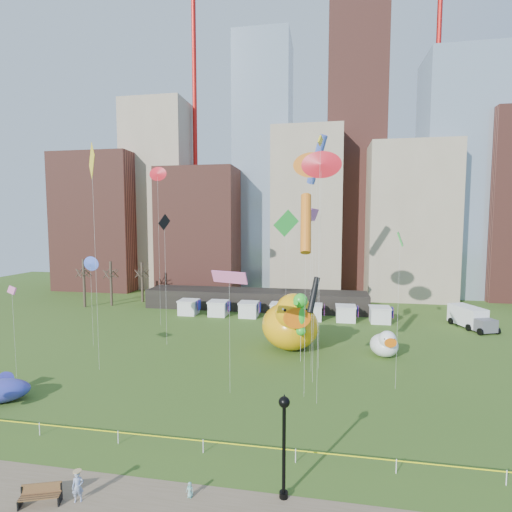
% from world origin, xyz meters
% --- Properties ---
extents(ground, '(160.00, 160.00, 0.00)m').
position_xyz_m(ground, '(0.00, 0.00, 0.00)').
color(ground, '#395A1C').
rests_on(ground, ground).
extents(footpath, '(70.00, 4.00, 0.02)m').
position_xyz_m(footpath, '(0.00, -5.00, 0.01)').
color(footpath, brown).
rests_on(footpath, ground).
extents(skyline, '(101.00, 23.00, 68.00)m').
position_xyz_m(skyline, '(2.25, 61.06, 21.44)').
color(skyline, brown).
rests_on(skyline, ground).
extents(crane_left, '(23.00, 1.00, 76.00)m').
position_xyz_m(crane_left, '(-21.11, 64.00, 46.90)').
color(crane_left, red).
rests_on(crane_left, ground).
extents(crane_right, '(23.00, 1.00, 76.00)m').
position_xyz_m(crane_right, '(30.89, 64.00, 46.90)').
color(crane_right, red).
rests_on(crane_right, ground).
extents(pavilion, '(38.00, 6.00, 3.20)m').
position_xyz_m(pavilion, '(-4.00, 42.00, 1.60)').
color(pavilion, black).
rests_on(pavilion, ground).
extents(vendor_tents, '(33.24, 2.80, 2.40)m').
position_xyz_m(vendor_tents, '(1.02, 36.00, 1.11)').
color(vendor_tents, white).
rests_on(vendor_tents, ground).
extents(bare_trees, '(8.44, 6.44, 8.50)m').
position_xyz_m(bare_trees, '(-30.17, 40.54, 4.01)').
color(bare_trees, '#382B21').
rests_on(bare_trees, ground).
extents(caution_tape, '(50.00, 0.06, 0.90)m').
position_xyz_m(caution_tape, '(0.00, 0.00, 0.68)').
color(caution_tape, white).
rests_on(caution_tape, ground).
extents(big_duck, '(8.33, 9.88, 7.05)m').
position_xyz_m(big_duck, '(3.89, 21.36, 3.24)').
color(big_duck, '#F2A50C').
rests_on(big_duck, ground).
extents(small_duck, '(3.55, 4.39, 3.20)m').
position_xyz_m(small_duck, '(14.41, 20.75, 1.47)').
color(small_duck, white).
rests_on(small_duck, ground).
extents(seahorse_green, '(1.98, 2.22, 7.44)m').
position_xyz_m(seahorse_green, '(5.25, 17.69, 5.55)').
color(seahorse_green, silver).
rests_on(seahorse_green, ground).
extents(seahorse_purple, '(1.42, 1.62, 4.59)m').
position_xyz_m(seahorse_purple, '(3.94, 23.79, 3.19)').
color(seahorse_purple, silver).
rests_on(seahorse_purple, ground).
extents(park_bench, '(2.13, 1.27, 1.04)m').
position_xyz_m(park_bench, '(-7.10, -5.91, 0.57)').
color(park_bench, '#562F1D').
rests_on(park_bench, footpath).
extents(lamppost, '(0.61, 0.61, 5.86)m').
position_xyz_m(lamppost, '(5.58, -3.20, 3.58)').
color(lamppost, black).
rests_on(lamppost, footpath).
extents(box_truck, '(4.80, 7.40, 2.96)m').
position_xyz_m(box_truck, '(28.23, 35.16, 1.52)').
color(box_truck, white).
rests_on(box_truck, ground).
extents(woman, '(0.71, 0.60, 1.64)m').
position_xyz_m(woman, '(-5.26, -5.39, 0.84)').
color(woman, white).
rests_on(woman, footpath).
extents(toddler, '(0.31, 0.24, 0.85)m').
position_xyz_m(toddler, '(0.54, -4.05, 0.44)').
color(toddler, white).
rests_on(toddler, footpath).
extents(kite_0, '(2.67, 0.50, 21.97)m').
position_xyz_m(kite_0, '(7.19, 16.07, 20.62)').
color(kite_0, silver).
rests_on(kite_0, ground).
extents(kite_1, '(3.40, 1.57, 10.80)m').
position_xyz_m(kite_1, '(-0.39, 8.86, 10.25)').
color(kite_1, silver).
rests_on(kite_1, ground).
extents(kite_2, '(1.31, 2.00, 9.95)m').
position_xyz_m(kite_2, '(6.69, 12.49, 8.29)').
color(kite_2, silver).
rests_on(kite_2, ground).
extents(kite_3, '(3.15, 1.66, 16.63)m').
position_xyz_m(kite_3, '(2.78, 26.52, 14.71)').
color(kite_3, silver).
rests_on(kite_3, ground).
extents(kite_4, '(0.42, 1.75, 21.58)m').
position_xyz_m(kite_4, '(7.16, 8.14, 20.82)').
color(kite_4, silver).
rests_on(kite_4, ground).
extents(kite_5, '(3.13, 3.56, 26.32)m').
position_xyz_m(kite_5, '(6.51, 29.26, 23.17)').
color(kite_5, silver).
rests_on(kite_5, ground).
extents(kite_6, '(1.01, 3.03, 17.44)m').
position_xyz_m(kite_6, '(6.06, 9.30, 14.88)').
color(kite_6, silver).
rests_on(kite_6, ground).
extents(kite_7, '(1.11, 3.91, 16.29)m').
position_xyz_m(kite_7, '(6.47, 15.01, 15.64)').
color(kite_7, silver).
rests_on(kite_7, ground).
extents(kite_8, '(1.94, 0.65, 22.75)m').
position_xyz_m(kite_8, '(-15.69, 28.82, 21.72)').
color(kite_8, silver).
rests_on(kite_8, ground).
extents(kite_9, '(1.95, 1.47, 8.90)m').
position_xyz_m(kite_9, '(-21.49, 8.54, 8.52)').
color(kite_9, silver).
rests_on(kite_9, ground).
extents(kite_10, '(0.77, 1.83, 15.97)m').
position_xyz_m(kite_10, '(-11.21, 20.52, 14.52)').
color(kite_10, silver).
rests_on(kite_10, ground).
extents(kite_11, '(1.22, 3.83, 14.12)m').
position_xyz_m(kite_11, '(14.10, 12.27, 13.50)').
color(kite_11, silver).
rests_on(kite_11, ground).
extents(kite_12, '(2.32, 2.66, 22.70)m').
position_xyz_m(kite_12, '(-14.81, 11.81, 20.64)').
color(kite_12, silver).
rests_on(kite_12, ground).
extents(kite_13, '(1.70, 0.74, 10.91)m').
position_xyz_m(kite_13, '(-19.90, 18.67, 10.03)').
color(kite_13, silver).
rests_on(kite_13, ground).
extents(kite_14, '(2.77, 0.45, 22.62)m').
position_xyz_m(kite_14, '(6.14, 20.52, 21.22)').
color(kite_14, silver).
rests_on(kite_14, ground).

